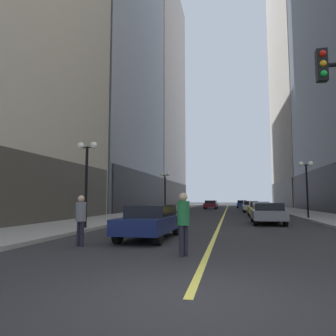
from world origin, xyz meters
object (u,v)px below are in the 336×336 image
object	(u,v)px
car_grey	(267,212)
car_silver	(250,206)
car_blue	(242,204)
car_yellow	(259,209)
car_navy	(151,220)
pedestrian_in_green_parka	(183,219)
street_lamp_left_near	(87,165)
car_maroon	(211,204)
street_lamp_right_mid	(307,177)
pedestrian_in_grey_suit	(81,216)
street_lamp_left_far	(165,183)

from	to	relation	value
car_grey	car_silver	size ratio (longest dim) A/B	1.00
car_silver	car_blue	size ratio (longest dim) A/B	0.96
car_grey	car_yellow	size ratio (longest dim) A/B	1.01
car_navy	car_yellow	xyz separation A→B (m)	(5.50, 16.21, 0.00)
car_yellow	car_silver	bearing A→B (deg)	90.71
pedestrian_in_green_parka	street_lamp_left_near	bearing A→B (deg)	134.94
car_maroon	car_blue	xyz separation A→B (m)	(4.94, 6.56, 0.00)
car_silver	street_lamp_left_near	world-z (taller)	street_lamp_left_near
street_lamp_right_mid	car_silver	bearing A→B (deg)	104.98
street_lamp_left_near	car_blue	bearing A→B (deg)	77.78
pedestrian_in_grey_suit	car_yellow	bearing A→B (deg)	68.42
car_silver	street_lamp_left_near	xyz separation A→B (m)	(-9.34, -23.78, 2.54)
car_navy	car_blue	distance (m)	43.99
car_yellow	car_blue	bearing A→B (deg)	91.08
car_silver	car_maroon	distance (m)	12.22
pedestrian_in_green_parka	car_grey	bearing A→B (deg)	73.38
car_grey	car_yellow	world-z (taller)	same
car_yellow	pedestrian_in_grey_suit	xyz separation A→B (m)	(-7.32, -18.52, 0.26)
car_navy	pedestrian_in_grey_suit	world-z (taller)	pedestrian_in_grey_suit
car_maroon	pedestrian_in_green_parka	size ratio (longest dim) A/B	2.39
street_lamp_left_far	street_lamp_right_mid	size ratio (longest dim) A/B	1.00
car_navy	street_lamp_left_near	size ratio (longest dim) A/B	0.99
pedestrian_in_grey_suit	pedestrian_in_green_parka	xyz separation A→B (m)	(3.64, -1.12, 0.03)
car_yellow	pedestrian_in_green_parka	distance (m)	19.98
street_lamp_right_mid	street_lamp_left_near	bearing A→B (deg)	-139.67
pedestrian_in_green_parka	car_silver	bearing A→B (deg)	83.15
street_lamp_left_near	street_lamp_right_mid	size ratio (longest dim) A/B	1.00
pedestrian_in_grey_suit	street_lamp_left_near	size ratio (longest dim) A/B	0.38
car_navy	car_yellow	bearing A→B (deg)	71.25
car_blue	pedestrian_in_grey_suit	world-z (taller)	pedestrian_in_grey_suit
car_maroon	car_blue	world-z (taller)	same
car_yellow	street_lamp_left_near	world-z (taller)	street_lamp_left_near
car_grey	car_blue	xyz separation A→B (m)	(-0.37, 35.31, -0.00)
pedestrian_in_grey_suit	pedestrian_in_green_parka	size ratio (longest dim) A/B	0.97
car_maroon	street_lamp_right_mid	xyz separation A→B (m)	(8.80, -23.90, 2.54)
car_yellow	car_silver	world-z (taller)	same
car_maroon	car_blue	bearing A→B (deg)	52.98
pedestrian_in_green_parka	street_lamp_left_near	xyz separation A→B (m)	(-5.79, 5.80, 2.25)
car_silver	pedestrian_in_green_parka	size ratio (longest dim) A/B	2.63
car_maroon	street_lamp_left_far	world-z (taller)	street_lamp_left_far
car_yellow	pedestrian_in_green_parka	bearing A→B (deg)	-100.60
car_navy	pedestrian_in_grey_suit	distance (m)	2.94
car_blue	pedestrian_in_green_parka	distance (m)	47.24
car_grey	car_silver	xyz separation A→B (m)	(0.02, 17.76, -0.00)
pedestrian_in_green_parka	street_lamp_left_near	size ratio (longest dim) A/B	0.39
pedestrian_in_green_parka	street_lamp_left_near	world-z (taller)	street_lamp_left_near
car_yellow	street_lamp_right_mid	distance (m)	5.14
car_grey	street_lamp_left_near	world-z (taller)	street_lamp_left_near
car_yellow	pedestrian_in_grey_suit	size ratio (longest dim) A/B	2.68
car_silver	car_maroon	world-z (taller)	same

